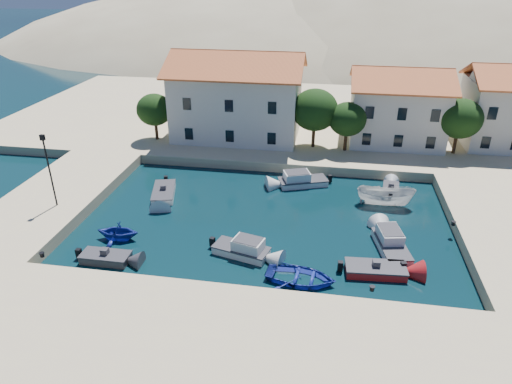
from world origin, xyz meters
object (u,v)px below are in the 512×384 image
(building_right, at_px, (511,105))
(boat_east, at_px, (384,205))
(building_left, at_px, (237,94))
(cabin_cruiser_east, at_px, (391,245))
(cabin_cruiser_south, at_px, (241,249))
(lamppost, at_px, (48,164))
(rowboat_south, at_px, (300,281))
(building_mid, at_px, (398,105))

(building_right, bearing_deg, boat_east, -132.06)
(building_left, bearing_deg, cabin_cruiser_east, -52.70)
(building_left, distance_m, cabin_cruiser_south, 24.32)
(lamppost, bearing_deg, boat_east, 13.26)
(building_right, bearing_deg, lamppost, -152.07)
(lamppost, xyz_separation_m, cabin_cruiser_east, (27.35, -0.81, -4.28))
(lamppost, bearing_deg, rowboat_south, -15.12)
(building_mid, xyz_separation_m, lamppost, (-29.50, -21.00, -0.47))
(building_left, relative_size, lamppost, 2.36)
(building_right, xyz_separation_m, lamppost, (-41.50, -22.00, -0.72))
(building_right, relative_size, cabin_cruiser_south, 2.13)
(building_left, relative_size, building_right, 1.56)
(rowboat_south, bearing_deg, boat_east, -22.09)
(rowboat_south, height_order, boat_east, boat_east)
(building_mid, relative_size, boat_east, 2.10)
(cabin_cruiser_south, xyz_separation_m, rowboat_south, (4.56, -2.49, -0.48))
(building_mid, bearing_deg, building_left, -176.82)
(building_left, height_order, boat_east, building_left)
(building_left, height_order, cabin_cruiser_south, building_left)
(building_left, bearing_deg, boat_east, -40.20)
(building_right, bearing_deg, cabin_cruiser_east, -121.81)
(building_left, xyz_separation_m, cabin_cruiser_east, (15.85, -20.81, -5.46))
(building_mid, height_order, building_right, building_right)
(building_right, height_order, cabin_cruiser_south, building_right)
(building_mid, relative_size, building_right, 1.11)
(building_left, distance_m, cabin_cruiser_east, 26.72)
(building_mid, relative_size, cabin_cruiser_east, 2.15)
(building_left, relative_size, building_mid, 1.40)
(building_left, distance_m, lamppost, 23.10)
(building_right, height_order, lamppost, building_right)
(lamppost, bearing_deg, building_right, 27.93)
(building_left, height_order, building_mid, building_left)
(cabin_cruiser_east, bearing_deg, lamppost, 76.87)
(lamppost, xyz_separation_m, cabin_cruiser_south, (16.44, -3.18, -4.28))
(building_right, relative_size, rowboat_south, 2.00)
(cabin_cruiser_south, relative_size, cabin_cruiser_east, 0.91)
(building_left, relative_size, cabin_cruiser_south, 3.32)
(building_right, relative_size, lamppost, 1.52)
(building_right, height_order, boat_east, building_right)
(rowboat_south, xyz_separation_m, boat_east, (6.50, 12.15, 0.00))
(lamppost, bearing_deg, building_mid, 35.45)
(cabin_cruiser_south, height_order, rowboat_south, cabin_cruiser_south)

